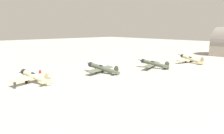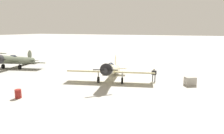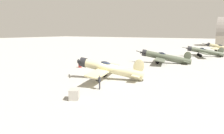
# 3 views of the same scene
# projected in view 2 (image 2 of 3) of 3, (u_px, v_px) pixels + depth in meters

# --- Properties ---
(ground_plane) EXTENTS (400.00, 400.00, 0.00)m
(ground_plane) POSITION_uv_depth(u_px,v_px,m) (112.00, 80.00, 27.97)
(ground_plane) COLOR #A8A59E
(airplane_foreground) EXTENTS (10.56, 11.26, 3.15)m
(airplane_foreground) POSITION_uv_depth(u_px,v_px,m) (111.00, 69.00, 27.20)
(airplane_foreground) COLOR beige
(airplane_foreground) RESTS_ON ground_plane
(airplane_mid_apron) EXTENTS (11.99, 11.18, 3.25)m
(airplane_mid_apron) POSITION_uv_depth(u_px,v_px,m) (15.00, 60.00, 36.78)
(airplane_mid_apron) COLOR #4C5442
(airplane_mid_apron) RESTS_ON ground_plane
(ground_crew_mechanic) EXTENTS (0.40, 0.62, 1.72)m
(ground_crew_mechanic) POSITION_uv_depth(u_px,v_px,m) (154.00, 74.00, 27.02)
(ground_crew_mechanic) COLOR #2D2D33
(ground_crew_mechanic) RESTS_ON ground_plane
(equipment_crate) EXTENTS (1.48, 1.56, 1.04)m
(equipment_crate) POSITION_uv_depth(u_px,v_px,m) (190.00, 81.00, 25.31)
(equipment_crate) COLOR #9E998E
(equipment_crate) RESTS_ON ground_plane
(fuel_drum) EXTENTS (0.66, 0.66, 0.89)m
(fuel_drum) POSITION_uv_depth(u_px,v_px,m) (18.00, 94.00, 20.60)
(fuel_drum) COLOR maroon
(fuel_drum) RESTS_ON ground_plane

